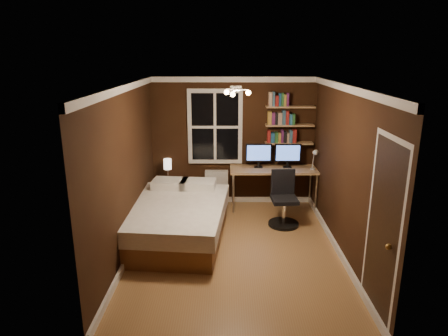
{
  "coord_description": "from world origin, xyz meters",
  "views": [
    {
      "loc": [
        -0.12,
        -5.59,
        2.91
      ],
      "look_at": [
        -0.16,
        0.45,
        1.18
      ],
      "focal_mm": 32.0,
      "sensor_mm": 36.0,
      "label": 1
    }
  ],
  "objects_px": {
    "nightstand": "(169,193)",
    "monitor_left": "(259,156)",
    "bedside_lamp": "(168,170)",
    "office_chair": "(284,205)",
    "radiator": "(217,187)",
    "bed": "(175,220)",
    "desk": "(274,172)",
    "desk_lamp": "(314,159)",
    "monitor_right": "(288,156)"
  },
  "relations": [
    {
      "from": "radiator",
      "to": "office_chair",
      "type": "relative_size",
      "value": 0.7
    },
    {
      "from": "bed",
      "to": "radiator",
      "type": "height_order",
      "value": "bed"
    },
    {
      "from": "bed",
      "to": "desk",
      "type": "xyz_separation_m",
      "value": [
        1.74,
        1.36,
        0.42
      ]
    },
    {
      "from": "bedside_lamp",
      "to": "monitor_right",
      "type": "bearing_deg",
      "value": 0.38
    },
    {
      "from": "monitor_left",
      "to": "office_chair",
      "type": "xyz_separation_m",
      "value": [
        0.39,
        -0.89,
        -0.66
      ]
    },
    {
      "from": "desk",
      "to": "office_chair",
      "type": "relative_size",
      "value": 1.73
    },
    {
      "from": "radiator",
      "to": "desk",
      "type": "distance_m",
      "value": 1.19
    },
    {
      "from": "desk",
      "to": "desk_lamp",
      "type": "xyz_separation_m",
      "value": [
        0.73,
        -0.13,
        0.28
      ]
    },
    {
      "from": "bed",
      "to": "desk",
      "type": "relative_size",
      "value": 1.38
    },
    {
      "from": "nightstand",
      "to": "office_chair",
      "type": "bearing_deg",
      "value": -8.83
    },
    {
      "from": "monitor_right",
      "to": "radiator",
      "type": "bearing_deg",
      "value": 174.57
    },
    {
      "from": "bed",
      "to": "bedside_lamp",
      "type": "xyz_separation_m",
      "value": [
        -0.31,
        1.43,
        0.43
      ]
    },
    {
      "from": "monitor_left",
      "to": "office_chair",
      "type": "bearing_deg",
      "value": -66.43
    },
    {
      "from": "bed",
      "to": "office_chair",
      "type": "relative_size",
      "value": 2.38
    },
    {
      "from": "radiator",
      "to": "monitor_left",
      "type": "bearing_deg",
      "value": -9.12
    },
    {
      "from": "office_chair",
      "to": "radiator",
      "type": "bearing_deg",
      "value": 135.94
    },
    {
      "from": "radiator",
      "to": "desk_lamp",
      "type": "bearing_deg",
      "value": -10.7
    },
    {
      "from": "nightstand",
      "to": "desk",
      "type": "bearing_deg",
      "value": 11.42
    },
    {
      "from": "office_chair",
      "to": "bedside_lamp",
      "type": "bearing_deg",
      "value": 154.09
    },
    {
      "from": "nightstand",
      "to": "bed",
      "type": "bearing_deg",
      "value": -64.44
    },
    {
      "from": "bedside_lamp",
      "to": "monitor_left",
      "type": "distance_m",
      "value": 1.78
    },
    {
      "from": "desk",
      "to": "nightstand",
      "type": "bearing_deg",
      "value": 178.08
    },
    {
      "from": "desk",
      "to": "monitor_right",
      "type": "bearing_deg",
      "value": 17.41
    },
    {
      "from": "bed",
      "to": "nightstand",
      "type": "xyz_separation_m",
      "value": [
        -0.31,
        1.43,
        -0.05
      ]
    },
    {
      "from": "monitor_right",
      "to": "desk",
      "type": "bearing_deg",
      "value": -162.59
    },
    {
      "from": "monitor_left",
      "to": "nightstand",
      "type": "bearing_deg",
      "value": -179.5
    },
    {
      "from": "radiator",
      "to": "office_chair",
      "type": "xyz_separation_m",
      "value": [
        1.2,
        -1.02,
        0.02
      ]
    },
    {
      "from": "nightstand",
      "to": "radiator",
      "type": "height_order",
      "value": "radiator"
    },
    {
      "from": "radiator",
      "to": "monitor_right",
      "type": "bearing_deg",
      "value": -5.43
    },
    {
      "from": "nightstand",
      "to": "radiator",
      "type": "xyz_separation_m",
      "value": [
        0.94,
        0.15,
        0.08
      ]
    },
    {
      "from": "nightstand",
      "to": "monitor_right",
      "type": "distance_m",
      "value": 2.44
    },
    {
      "from": "desk",
      "to": "desk_lamp",
      "type": "relative_size",
      "value": 3.81
    },
    {
      "from": "bedside_lamp",
      "to": "radiator",
      "type": "xyz_separation_m",
      "value": [
        0.94,
        0.15,
        -0.4
      ]
    },
    {
      "from": "bed",
      "to": "monitor_left",
      "type": "distance_m",
      "value": 2.17
    },
    {
      "from": "bed",
      "to": "office_chair",
      "type": "bearing_deg",
      "value": 21.89
    },
    {
      "from": "monitor_right",
      "to": "nightstand",
      "type": "bearing_deg",
      "value": -179.62
    },
    {
      "from": "bedside_lamp",
      "to": "desk_lamp",
      "type": "bearing_deg",
      "value": -4.14
    },
    {
      "from": "nightstand",
      "to": "bedside_lamp",
      "type": "distance_m",
      "value": 0.48
    },
    {
      "from": "bedside_lamp",
      "to": "desk",
      "type": "relative_size",
      "value": 0.26
    },
    {
      "from": "nightstand",
      "to": "monitor_left",
      "type": "bearing_deg",
      "value": 13.83
    },
    {
      "from": "bed",
      "to": "monitor_right",
      "type": "height_order",
      "value": "monitor_right"
    },
    {
      "from": "nightstand",
      "to": "monitor_left",
      "type": "distance_m",
      "value": 1.92
    },
    {
      "from": "nightstand",
      "to": "bedside_lamp",
      "type": "xyz_separation_m",
      "value": [
        0.0,
        0.0,
        0.48
      ]
    },
    {
      "from": "bed",
      "to": "nightstand",
      "type": "height_order",
      "value": "bed"
    },
    {
      "from": "nightstand",
      "to": "office_chair",
      "type": "relative_size",
      "value": 0.54
    },
    {
      "from": "monitor_left",
      "to": "radiator",
      "type": "bearing_deg",
      "value": 170.88
    },
    {
      "from": "office_chair",
      "to": "desk",
      "type": "bearing_deg",
      "value": 93.02
    },
    {
      "from": "desk",
      "to": "monitor_right",
      "type": "xyz_separation_m",
      "value": [
        0.27,
        0.08,
        0.29
      ]
    },
    {
      "from": "bedside_lamp",
      "to": "office_chair",
      "type": "distance_m",
      "value": 2.35
    },
    {
      "from": "radiator",
      "to": "desk",
      "type": "bearing_deg",
      "value": -10.97
    }
  ]
}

